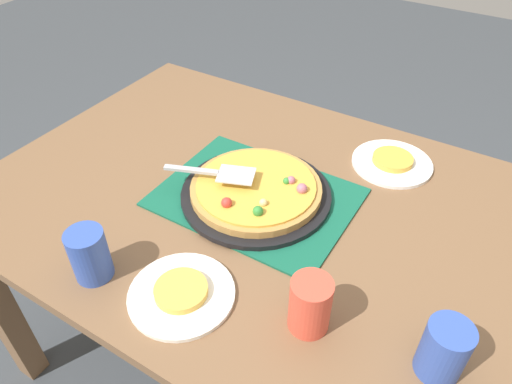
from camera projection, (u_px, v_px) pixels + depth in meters
The scene contains 13 objects.
ground_plane at pixel (256, 357), 1.69m from camera, with size 8.00×8.00×0.00m, color #3D4247.
dining_table at pixel (256, 229), 1.27m from camera, with size 1.40×1.00×0.75m.
placemat at pixel (256, 197), 1.20m from camera, with size 0.48×0.36×0.01m, color #145B42.
pizza_pan at pixel (256, 194), 1.20m from camera, with size 0.38×0.38×0.01m, color black.
pizza at pixel (256, 188), 1.18m from camera, with size 0.33×0.33×0.05m.
plate_near_left at pixel (182, 294), 0.97m from camera, with size 0.22×0.22×0.01m, color white.
plate_far_right at pixel (392, 163), 1.31m from camera, with size 0.22×0.22×0.01m, color white.
served_slice_left at pixel (181, 290), 0.96m from camera, with size 0.11×0.11×0.02m, color #EAB747.
served_slice_right at pixel (393, 159), 1.30m from camera, with size 0.11×0.11×0.02m, color gold.
cup_near at pixel (444, 350), 0.81m from camera, with size 0.08×0.08×0.12m, color #3351AD.
cup_far at pixel (310, 305), 0.88m from camera, with size 0.08×0.08×0.12m, color #E04C38.
cup_corner at pixel (89, 255), 0.98m from camera, with size 0.08×0.08×0.12m, color #3351AD.
pizza_server at pixel (217, 173), 1.17m from camera, with size 0.23×0.12×0.01m.
Camera 1 is at (0.47, -0.78, 1.54)m, focal length 33.18 mm.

